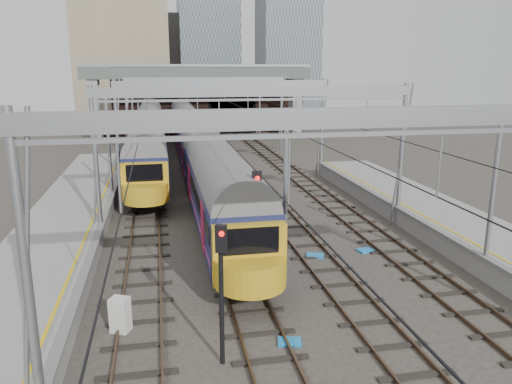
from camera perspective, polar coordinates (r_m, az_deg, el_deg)
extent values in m
plane|color=#38332D|center=(20.19, 4.69, -11.81)|extent=(160.00, 160.00, 0.00)
cube|color=gray|center=(22.20, -23.88, -9.02)|extent=(4.20, 55.00, 1.10)
cube|color=slate|center=(21.63, -18.67, -7.70)|extent=(0.35, 55.00, 0.12)
cube|color=gold|center=(21.68, -20.01, -7.57)|extent=(0.12, 55.00, 0.01)
cube|color=slate|center=(22.11, 26.89, -8.04)|extent=(0.35, 47.00, 0.12)
cube|color=#4C3828|center=(33.65, -13.50, -1.37)|extent=(0.08, 80.00, 0.16)
cube|color=#4C3828|center=(33.61, -11.05, -1.26)|extent=(0.08, 80.00, 0.16)
cube|color=black|center=(33.64, -12.27, -1.44)|extent=(2.40, 80.00, 0.14)
cube|color=#4C3828|center=(33.69, -6.70, -1.06)|extent=(0.08, 80.00, 0.16)
cube|color=#4C3828|center=(33.82, -4.26, -0.94)|extent=(0.08, 80.00, 0.16)
cube|color=black|center=(33.77, -5.47, -1.12)|extent=(2.40, 80.00, 0.14)
cube|color=#4C3828|center=(34.20, 0.00, -0.73)|extent=(0.08, 80.00, 0.16)
cube|color=#4C3828|center=(34.49, 2.35, -0.62)|extent=(0.08, 80.00, 0.16)
cube|color=black|center=(34.36, 1.18, -0.79)|extent=(2.40, 80.00, 0.14)
cube|color=#4C3828|center=(35.16, 6.41, -0.41)|extent=(0.08, 80.00, 0.16)
cube|color=#4C3828|center=(35.61, 8.62, -0.30)|extent=(0.08, 80.00, 0.16)
cube|color=black|center=(35.40, 7.52, -0.47)|extent=(2.40, 80.00, 0.14)
cylinder|color=gray|center=(12.81, -24.70, -9.20)|extent=(0.24, 0.24, 8.00)
cube|color=gray|center=(12.59, 12.82, 8.33)|extent=(16.80, 0.28, 0.50)
cylinder|color=gray|center=(26.10, -17.79, 2.78)|extent=(0.24, 0.24, 8.00)
cylinder|color=gray|center=(29.10, 16.26, 3.98)|extent=(0.24, 0.24, 8.00)
cube|color=gray|center=(25.99, 0.19, 11.40)|extent=(16.80, 0.28, 0.50)
cylinder|color=gray|center=(39.88, -15.59, 6.59)|extent=(0.24, 0.24, 8.00)
cylinder|color=gray|center=(41.91, 7.53, 7.31)|extent=(0.24, 0.24, 8.00)
cube|color=gray|center=(39.81, -3.83, 12.25)|extent=(16.80, 0.28, 0.50)
cylinder|color=gray|center=(53.77, -14.51, 8.44)|extent=(0.24, 0.24, 8.00)
cylinder|color=gray|center=(55.29, 2.91, 9.00)|extent=(0.24, 0.24, 8.00)
cube|color=gray|center=(53.72, -5.78, 12.65)|extent=(16.80, 0.28, 0.50)
cylinder|color=gray|center=(65.72, -13.94, 9.40)|extent=(0.24, 0.24, 8.00)
cylinder|color=gray|center=(66.97, 0.41, 9.88)|extent=(0.24, 0.24, 8.00)
cube|color=gray|center=(65.68, -6.80, 12.85)|extent=(16.80, 0.28, 0.50)
cube|color=black|center=(32.65, -12.77, 7.88)|extent=(0.03, 80.00, 0.03)
cube|color=black|center=(32.78, -5.70, 8.18)|extent=(0.03, 80.00, 0.03)
cube|color=black|center=(33.39, 1.22, 8.35)|extent=(0.03, 80.00, 0.03)
cube|color=black|center=(34.45, 7.81, 8.40)|extent=(0.03, 80.00, 0.03)
cube|color=black|center=(69.96, -5.32, 10.40)|extent=(26.00, 2.00, 9.00)
cube|color=black|center=(69.46, -2.71, 8.85)|extent=(6.50, 0.10, 5.20)
cylinder|color=black|center=(69.28, -2.73, 10.99)|extent=(6.50, 0.10, 6.50)
cube|color=black|center=(69.03, -15.22, 7.43)|extent=(6.00, 1.50, 3.00)
cube|color=gray|center=(64.08, -17.92, 9.12)|extent=(1.20, 2.50, 8.20)
cube|color=gray|center=(66.02, 4.48, 9.86)|extent=(1.20, 2.50, 8.20)
cube|color=#56615B|center=(63.67, -6.67, 13.36)|extent=(28.00, 3.00, 1.40)
cube|color=gray|center=(63.67, -6.69, 14.17)|extent=(28.00, 3.00, 0.30)
cube|color=tan|center=(83.65, -14.95, 15.03)|extent=(14.00, 12.00, 22.00)
cube|color=#4C5660|center=(90.22, -5.53, 18.49)|extent=(10.00, 10.00, 32.00)
cube|color=gray|center=(97.52, -9.53, 13.91)|extent=(18.00, 14.00, 18.00)
cube|color=black|center=(50.13, -7.41, 4.18)|extent=(2.18, 64.67, 0.70)
cube|color=#161A4D|center=(49.85, -7.48, 6.32)|extent=(2.78, 64.67, 2.48)
cylinder|color=slate|center=(49.70, -7.52, 7.73)|extent=(2.72, 64.17, 2.72)
cube|color=black|center=(49.80, -7.49, 6.77)|extent=(2.80, 63.47, 0.74)
cube|color=#C63E88|center=(49.94, -7.45, 5.53)|extent=(2.80, 63.67, 0.12)
cube|color=gold|center=(18.35, -0.72, -7.19)|extent=(2.72, 0.60, 2.28)
cube|color=black|center=(17.99, -0.62, -5.61)|extent=(2.08, 0.08, 0.99)
cube|color=black|center=(55.24, -11.93, 4.90)|extent=(2.23, 49.51, 0.70)
cube|color=#161A4D|center=(54.99, -12.03, 6.87)|extent=(2.84, 49.51, 2.54)
cylinder|color=slate|center=(54.85, -12.10, 8.18)|extent=(2.78, 49.01, 2.78)
cube|color=black|center=(54.94, -12.06, 7.29)|extent=(2.86, 48.31, 0.76)
cube|color=#C63E88|center=(55.07, -12.00, 6.14)|extent=(2.86, 48.51, 0.12)
cube|color=gold|center=(30.42, -12.56, 1.10)|extent=(2.78, 0.60, 2.34)
cube|color=black|center=(30.13, -12.62, 2.16)|extent=(2.13, 0.08, 1.01)
cylinder|color=black|center=(15.08, -3.98, -11.96)|extent=(0.15, 0.15, 4.35)
cube|color=black|center=(14.18, -4.01, -5.34)|extent=(0.36, 0.29, 0.82)
sphere|color=red|center=(14.01, -3.97, -4.80)|extent=(0.16, 0.16, 0.16)
cylinder|color=black|center=(19.33, -0.01, -5.07)|extent=(0.16, 0.16, 4.91)
cube|color=black|center=(18.57, 0.10, 1.04)|extent=(0.39, 0.27, 0.92)
sphere|color=red|center=(18.41, 0.17, 1.58)|extent=(0.18, 0.18, 0.18)
cube|color=silver|center=(18.08, -15.27, -13.37)|extent=(0.77, 0.72, 1.22)
cube|color=#1B7FD1|center=(17.11, 3.85, -16.71)|extent=(0.86, 0.69, 0.09)
cube|color=#1B7FD1|center=(24.23, 6.77, -7.22)|extent=(0.98, 0.84, 0.10)
cube|color=#1B7FD1|center=(25.31, 12.38, -6.53)|extent=(0.91, 0.75, 0.09)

